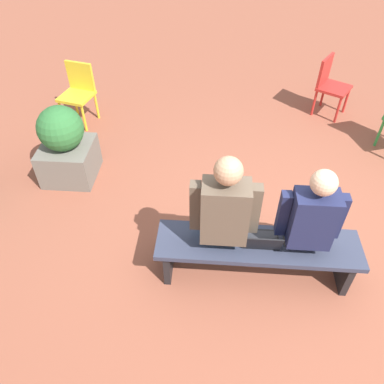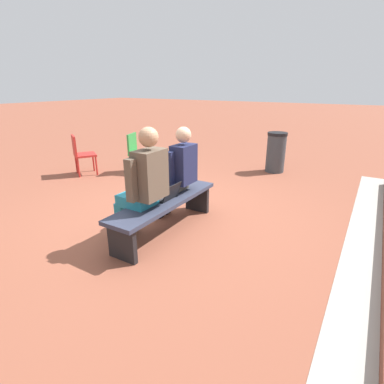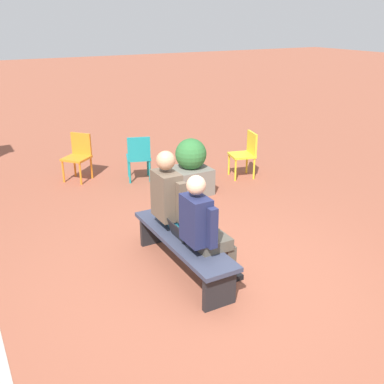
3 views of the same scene
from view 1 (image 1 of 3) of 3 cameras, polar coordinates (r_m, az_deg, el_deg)
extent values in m
plane|color=brown|center=(3.89, 14.76, -9.93)|extent=(60.00, 60.00, 0.00)
cube|color=#33384C|center=(3.38, 10.04, -7.95)|extent=(1.80, 0.44, 0.05)
cube|color=black|center=(3.74, 22.07, -10.37)|extent=(0.06, 0.37, 0.40)
cube|color=black|center=(3.55, -3.51, -9.61)|extent=(0.06, 0.37, 0.40)
cube|color=#4C473D|center=(3.49, 16.24, -5.19)|extent=(0.31, 0.37, 0.13)
cube|color=#4C473D|center=(3.84, 16.28, -6.00)|extent=(0.10, 0.11, 0.45)
cube|color=black|center=(4.01, 15.64, -7.23)|extent=(0.10, 0.22, 0.06)
cube|color=#4C473D|center=(3.80, 13.83, -5.93)|extent=(0.10, 0.11, 0.45)
cube|color=black|center=(3.98, 13.30, -7.17)|extent=(0.10, 0.22, 0.06)
cube|color=#1E2347|center=(3.13, 17.86, -3.97)|extent=(0.35, 0.22, 0.52)
cube|color=maroon|center=(3.24, 17.41, -2.94)|extent=(0.05, 0.01, 0.31)
cube|color=#1E2347|center=(3.25, 21.39, -3.48)|extent=(0.08, 0.09, 0.44)
cube|color=#1E2347|center=(3.14, 13.70, -3.20)|extent=(0.08, 0.09, 0.44)
sphere|color=#DBAD89|center=(2.88, 19.46, 1.34)|extent=(0.20, 0.20, 0.20)
cube|color=teal|center=(3.41, 4.72, -4.48)|extent=(0.34, 0.40, 0.14)
cube|color=teal|center=(3.76, 5.90, -5.25)|extent=(0.11, 0.12, 0.45)
cube|color=black|center=(3.94, 5.70, -6.45)|extent=(0.11, 0.24, 0.07)
cube|color=teal|center=(3.75, 3.13, -5.12)|extent=(0.11, 0.12, 0.45)
cube|color=black|center=(3.94, 3.06, -6.32)|extent=(0.11, 0.24, 0.07)
cube|color=brown|center=(3.00, 5.04, -3.01)|extent=(0.38, 0.24, 0.56)
cube|color=brown|center=(3.09, 9.51, -2.54)|extent=(0.09, 0.10, 0.48)
cube|color=brown|center=(3.07, 0.52, -2.11)|extent=(0.09, 0.10, 0.48)
sphere|color=tan|center=(2.72, 5.57, 3.21)|extent=(0.22, 0.22, 0.22)
cube|color=black|center=(3.38, 10.38, -7.06)|extent=(0.32, 0.22, 0.02)
cube|color=#2D2D33|center=(3.38, 10.39, -6.80)|extent=(0.29, 0.15, 0.00)
cube|color=black|center=(3.21, 10.76, -7.76)|extent=(0.32, 0.07, 0.19)
cube|color=#33519E|center=(3.22, 10.75, -7.65)|extent=(0.28, 0.06, 0.17)
cylinder|color=#2D893D|center=(5.63, 26.65, 8.02)|extent=(0.04, 0.04, 0.40)
cube|color=red|center=(6.02, 20.83, 14.58)|extent=(0.58, 0.58, 0.04)
cube|color=red|center=(5.98, 19.62, 17.07)|extent=(0.24, 0.36, 0.40)
cylinder|color=red|center=(5.93, 21.32, 11.52)|extent=(0.04, 0.04, 0.40)
cylinder|color=red|center=(6.24, 22.44, 12.80)|extent=(0.04, 0.04, 0.40)
cylinder|color=red|center=(6.01, 18.11, 12.77)|extent=(0.04, 0.04, 0.40)
cylinder|color=red|center=(6.32, 19.36, 13.98)|extent=(0.04, 0.04, 0.40)
cube|color=gold|center=(5.68, -17.21, 13.75)|extent=(0.51, 0.51, 0.04)
cube|color=gold|center=(5.72, -16.66, 16.60)|extent=(0.40, 0.14, 0.40)
cylinder|color=gold|center=(5.76, -19.21, 11.13)|extent=(0.04, 0.04, 0.40)
cylinder|color=gold|center=(5.56, -16.12, 10.71)|extent=(0.04, 0.04, 0.40)
cylinder|color=gold|center=(6.00, -17.35, 12.93)|extent=(0.04, 0.04, 0.40)
cylinder|color=gold|center=(5.82, -14.31, 12.57)|extent=(0.04, 0.04, 0.40)
cube|color=#6B665B|center=(4.76, -18.17, 4.53)|extent=(0.60, 0.60, 0.44)
sphere|color=#2D6B33|center=(4.51, -19.42, 9.11)|extent=(0.52, 0.52, 0.52)
camera|label=2|loc=(2.69, -68.80, -16.15)|focal=28.00mm
camera|label=3|loc=(4.50, 91.43, -4.67)|focal=42.00mm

